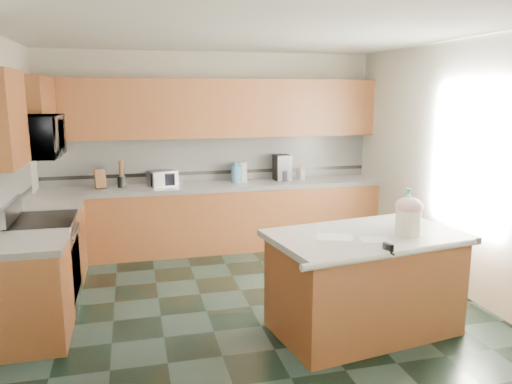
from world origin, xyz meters
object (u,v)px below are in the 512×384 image
object	(u,v)px
island_top	(366,237)
soap_bottle_island	(408,208)
knife_block	(100,179)
treat_jar	(408,223)
island_base	(364,286)
coffee_maker	(282,168)
toaster_oven	(162,178)

from	to	relation	value
island_top	soap_bottle_island	distance (m)	0.50
soap_bottle_island	knife_block	size ratio (longest dim) A/B	1.51
treat_jar	soap_bottle_island	distance (m)	0.26
island_base	island_top	xyz separation A→B (m)	(0.00, 0.00, 0.46)
coffee_maker	soap_bottle_island	bearing A→B (deg)	-85.75
island_top	treat_jar	distance (m)	0.38
soap_bottle_island	knife_block	distance (m)	3.93
island_base	coffee_maker	size ratio (longest dim) A/B	4.31
treat_jar	knife_block	distance (m)	4.00
soap_bottle_island	coffee_maker	xyz separation A→B (m)	(-0.36, 2.75, -0.00)
island_base	toaster_oven	bearing A→B (deg)	110.92
coffee_maker	island_base	bearing A→B (deg)	-94.87
island_base	knife_block	world-z (taller)	knife_block
treat_jar	coffee_maker	distance (m)	2.97
soap_bottle_island	toaster_oven	distance (m)	3.40
treat_jar	toaster_oven	size ratio (longest dim) A/B	0.64
treat_jar	coffee_maker	world-z (taller)	coffee_maker
toaster_oven	soap_bottle_island	bearing A→B (deg)	-73.88
knife_block	island_top	bearing A→B (deg)	-60.25
island_base	knife_block	xyz separation A→B (m)	(-2.40, 2.79, 0.61)
island_base	coffee_maker	world-z (taller)	coffee_maker
island_base	toaster_oven	world-z (taller)	toaster_oven
treat_jar	toaster_oven	world-z (taller)	treat_jar
treat_jar	knife_block	xyz separation A→B (m)	(-2.72, 2.93, 0.01)
toaster_oven	knife_block	bearing A→B (deg)	159.17
island_base	island_top	bearing A→B (deg)	0.00
treat_jar	soap_bottle_island	xyz separation A→B (m)	(0.12, 0.22, 0.07)
treat_jar	coffee_maker	size ratio (longest dim) A/B	0.62
island_top	coffee_maker	xyz separation A→B (m)	(0.08, 2.82, 0.21)
island_top	coffee_maker	size ratio (longest dim) A/B	4.59
island_base	coffee_maker	distance (m)	2.90
island_base	coffee_maker	xyz separation A→B (m)	(0.08, 2.82, 0.67)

